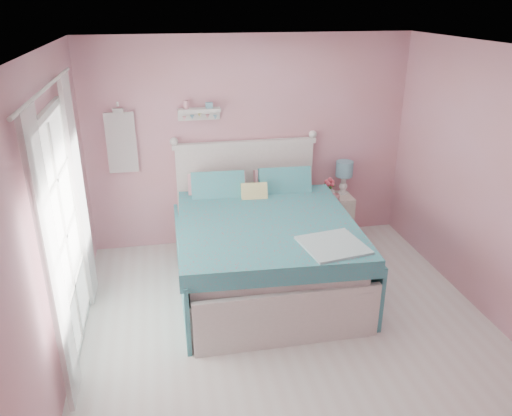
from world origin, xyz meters
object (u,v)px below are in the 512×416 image
object	(u,v)px
bed	(263,247)
teacup	(335,197)
nightstand	(335,216)
vase	(329,191)
table_lamp	(344,171)

from	to	relation	value
bed	teacup	distance (m)	1.37
nightstand	vase	world-z (taller)	vase
bed	table_lamp	bearing A→B (deg)	41.01
nightstand	vase	xyz separation A→B (m)	(-0.09, 0.01, 0.37)
bed	vase	size ratio (longest dim) A/B	15.54
nightstand	table_lamp	size ratio (longest dim) A/B	1.34
teacup	table_lamp	bearing A→B (deg)	49.94
bed	table_lamp	world-z (taller)	bed
table_lamp	teacup	size ratio (longest dim) A/B	4.09
bed	vase	world-z (taller)	bed
bed	vase	distance (m)	1.45
bed	table_lamp	size ratio (longest dim) A/B	5.35
table_lamp	vase	bearing A→B (deg)	-164.20
table_lamp	bed	bearing A→B (deg)	-141.94
teacup	vase	bearing A→B (deg)	100.78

